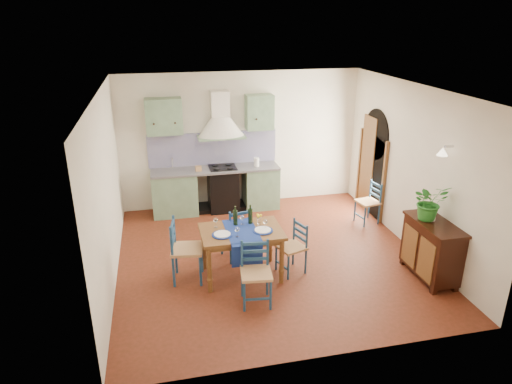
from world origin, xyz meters
TOP-DOWN VIEW (x-y plane):
  - floor at (0.00, 0.00)m, footprint 5.00×5.00m
  - back_wall at (-0.47, 2.29)m, footprint 5.00×0.96m
  - right_wall at (2.50, 0.28)m, footprint 0.26×5.00m
  - left_wall at (-2.50, 0.00)m, footprint 0.04×5.00m
  - ceiling at (0.00, 0.00)m, footprint 5.00×5.00m
  - dining_table at (-0.57, -0.48)m, footprint 1.24×0.94m
  - chair_near at (-0.51, -1.21)m, footprint 0.47×0.47m
  - chair_far at (-0.54, 0.10)m, footprint 0.53×0.53m
  - chair_left at (-1.43, -0.40)m, footprint 0.53×0.53m
  - chair_right at (0.24, -0.53)m, footprint 0.50×0.50m
  - chair_spare at (2.23, 0.93)m, footprint 0.45×0.45m
  - sideboard at (2.26, -1.15)m, footprint 0.50×1.05m
  - potted_plant at (2.21, -1.01)m, footprint 0.51×0.45m

SIDE VIEW (x-z plane):
  - floor at x=0.00m, z-range 0.00..0.00m
  - chair_spare at x=2.23m, z-range 0.01..0.84m
  - chair_right at x=0.24m, z-range 0.01..0.85m
  - chair_near at x=-0.51m, z-range 0.02..0.93m
  - chair_far at x=-0.54m, z-range 0.02..0.95m
  - sideboard at x=2.26m, z-range 0.04..0.98m
  - chair_left at x=-1.43m, z-range 0.02..1.02m
  - dining_table at x=-0.57m, z-range 0.15..1.25m
  - back_wall at x=-0.47m, z-range -0.35..2.45m
  - potted_plant at x=2.21m, z-range 0.94..1.50m
  - right_wall at x=2.50m, z-range -0.06..2.74m
  - left_wall at x=-2.50m, z-range 0.00..2.80m
  - ceiling at x=0.00m, z-range 2.80..2.81m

